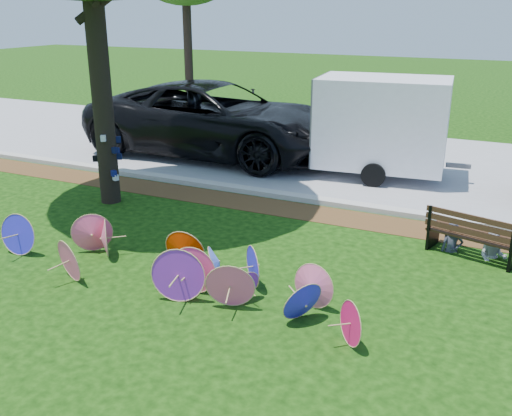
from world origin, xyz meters
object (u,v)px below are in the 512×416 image
Objects in this scene: black_van at (215,119)px; cargo_trailer at (382,122)px; park_bench at (474,234)px; person_left at (455,224)px; parasol_pile at (177,264)px; person_right at (496,232)px.

cargo_trailer reaches higher than black_van.
cargo_trailer is at bearing 137.31° from park_bench.
person_left is (2.38, -4.28, -0.88)m from cargo_trailer.
black_van is 8.62m from person_left.
person_left is at bearing 40.39° from parasol_pile.
parasol_pile is at bearing -143.37° from person_right.
cargo_trailer is 5.36m from person_right.
person_left is (3.81, 3.24, 0.17)m from parasol_pile.
person_right reaches higher than parasol_pile.
black_van is at bearing 135.87° from person_left.
park_bench is 0.37m from person_left.
park_bench is (4.16, 3.19, 0.06)m from parasol_pile.
cargo_trailer reaches higher than person_right.
cargo_trailer is at bearing 126.71° from person_right.
black_van is (-3.56, 7.69, 0.70)m from parasol_pile.
cargo_trailer is 4.98m from person_left.
person_left is at bearing -120.90° from black_van.
parasol_pile is at bearing -154.90° from black_van.
person_right is at bearing -13.01° from person_left.
person_right is (3.08, -4.28, -0.92)m from cargo_trailer.
park_bench is 1.52× the size of person_left.
black_van is 5.00m from cargo_trailer.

